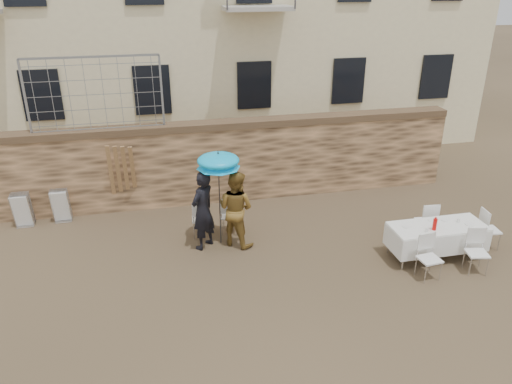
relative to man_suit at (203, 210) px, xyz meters
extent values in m
plane|color=brown|center=(0.76, -2.48, -0.93)|extent=(80.00, 80.00, 0.00)
cube|color=olive|center=(0.76, 2.52, 0.17)|extent=(13.00, 0.50, 2.20)
imported|color=black|center=(0.00, 0.00, 0.00)|extent=(0.80, 0.80, 1.87)
imported|color=#B08135|center=(0.75, 0.00, -0.03)|extent=(1.11, 1.10, 1.81)
cylinder|color=#3F3F44|center=(0.40, 0.10, 0.01)|extent=(0.03, 0.03, 1.89)
cone|color=#0AB0F0|center=(0.40, 0.10, 1.07)|extent=(0.97, 0.97, 0.22)
cube|color=white|center=(4.98, -1.52, -0.18)|extent=(2.10, 0.85, 0.05)
cylinder|color=silver|center=(4.03, -1.87, -0.56)|extent=(0.04, 0.04, 0.74)
cylinder|color=silver|center=(5.93, -1.87, -0.56)|extent=(0.04, 0.04, 0.74)
cylinder|color=silver|center=(4.03, -1.18, -0.56)|extent=(0.04, 0.04, 0.74)
cylinder|color=silver|center=(5.93, -1.18, -0.56)|extent=(0.04, 0.04, 0.74)
cylinder|color=red|center=(4.78, -1.67, -0.03)|extent=(0.09, 0.09, 0.26)
camera|label=1|loc=(-0.98, -10.08, 4.97)|focal=35.00mm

